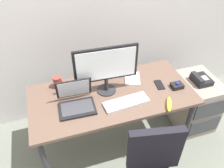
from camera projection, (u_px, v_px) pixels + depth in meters
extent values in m
plane|color=slate|center=(112.00, 142.00, 2.61)|extent=(8.00, 8.00, 0.00)
cube|color=brown|center=(112.00, 95.00, 2.16)|extent=(1.53, 0.73, 0.03)
cylinder|color=#2D2D33|center=(46.00, 165.00, 2.00)|extent=(0.05, 0.05, 0.70)
cylinder|color=#2D2D33|center=(187.00, 126.00, 2.33)|extent=(0.05, 0.05, 0.70)
cylinder|color=#2D2D33|center=(40.00, 116.00, 2.44)|extent=(0.05, 0.05, 0.70)
cylinder|color=#2D2D33|center=(160.00, 90.00, 2.78)|extent=(0.05, 0.05, 0.70)
cube|color=gray|center=(193.00, 102.00, 2.66)|extent=(0.42, 0.52, 0.63)
cube|color=#38383D|center=(211.00, 110.00, 2.38)|extent=(0.38, 0.01, 0.21)
cube|color=#38383D|center=(204.00, 126.00, 2.54)|extent=(0.38, 0.01, 0.21)
cube|color=black|center=(202.00, 80.00, 2.43)|extent=(0.17, 0.20, 0.06)
cube|color=black|center=(198.00, 78.00, 2.39)|extent=(0.05, 0.18, 0.04)
cube|color=gray|center=(205.00, 78.00, 2.41)|extent=(0.07, 0.08, 0.01)
cube|color=black|center=(155.00, 150.00, 1.66)|extent=(0.40, 0.14, 0.42)
cylinder|color=#262628|center=(106.00, 90.00, 2.18)|extent=(0.18, 0.18, 0.01)
cylinder|color=#262628|center=(106.00, 84.00, 2.14)|extent=(0.04, 0.04, 0.13)
cube|color=black|center=(106.00, 64.00, 1.99)|extent=(0.57, 0.05, 0.33)
cube|color=white|center=(106.00, 65.00, 1.98)|extent=(0.53, 0.03, 0.29)
cube|color=silver|center=(126.00, 102.00, 2.04)|extent=(0.42, 0.17, 0.02)
cube|color=white|center=(126.00, 101.00, 2.04)|extent=(0.39, 0.14, 0.01)
cube|color=black|center=(77.00, 108.00, 1.99)|extent=(0.32, 0.23, 0.02)
cube|color=#38383D|center=(77.00, 107.00, 1.98)|extent=(0.28, 0.18, 0.00)
cube|color=black|center=(74.00, 88.00, 2.01)|extent=(0.31, 0.08, 0.22)
cube|color=silver|center=(74.00, 89.00, 2.01)|extent=(0.27, 0.06, 0.19)
cube|color=black|center=(177.00, 86.00, 2.21)|extent=(0.11, 0.09, 0.04)
sphere|color=navy|center=(177.00, 84.00, 2.19)|extent=(0.04, 0.04, 0.04)
cylinder|color=maroon|center=(57.00, 82.00, 2.19)|extent=(0.08, 0.08, 0.12)
torus|color=#9B312E|center=(62.00, 81.00, 2.20)|extent=(0.01, 0.07, 0.07)
cube|color=white|center=(132.00, 78.00, 2.32)|extent=(0.21, 0.24, 0.01)
cube|color=black|center=(159.00, 85.00, 2.24)|extent=(0.09, 0.15, 0.01)
ellipsoid|color=yellow|center=(169.00, 104.00, 2.01)|extent=(0.13, 0.19, 0.04)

